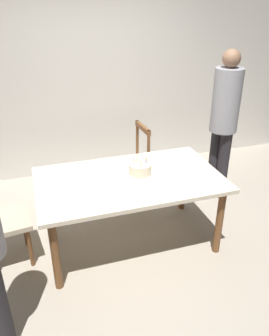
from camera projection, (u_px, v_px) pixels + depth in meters
The scene contains 12 objects.
ground at pixel (130, 241), 3.55m from camera, with size 6.40×6.40×0.00m, color #9E9384.
back_wall at pixel (89, 80), 4.53m from camera, with size 6.40×0.10×2.60m, color beige.
dining_table at pixel (130, 185), 3.25m from camera, with size 1.76×1.02×0.75m.
birthday_cake at pixel (140, 169), 3.24m from camera, with size 0.28×0.28×0.19m.
plate_near_celebrant at pixel (83, 198), 2.88m from camera, with size 0.22×0.22×0.01m, color white.
plate_far_side at pixel (114, 168), 3.38m from camera, with size 0.22×0.22×0.01m, color white.
plate_near_guest at pixel (190, 180), 3.15m from camera, with size 0.22×0.22×0.01m, color white.
fork_near_celebrant at pixel (65, 201), 2.84m from camera, with size 0.18×0.02×0.01m, color silver.
fork_far_side at pixel (99, 171), 3.32m from camera, with size 0.18×0.02×0.01m, color silver.
fork_near_guest at pixel (174, 182), 3.13m from camera, with size 0.18×0.02×0.01m, color silver.
chair_spindle_back at pixel (130, 165), 4.12m from camera, with size 0.46×0.46×0.95m.
person_guest at pixel (224, 118), 3.94m from camera, with size 0.32×0.32×1.80m.
Camera 1 is at (-0.81, -2.70, 2.29)m, focal length 36.03 mm.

